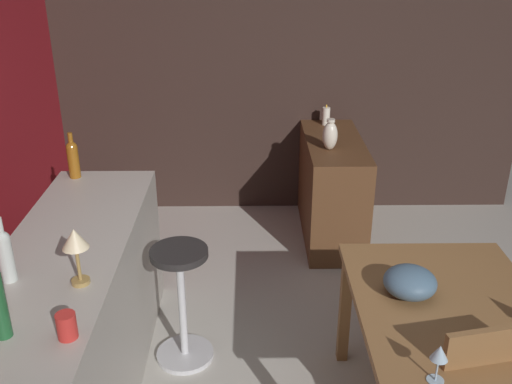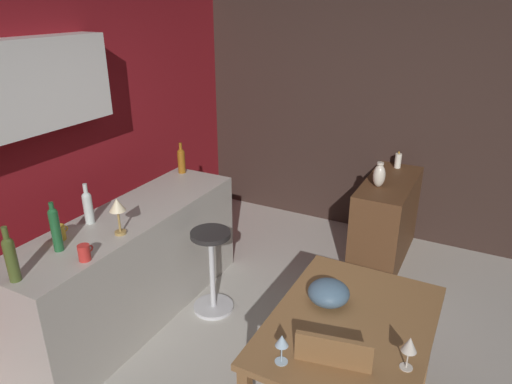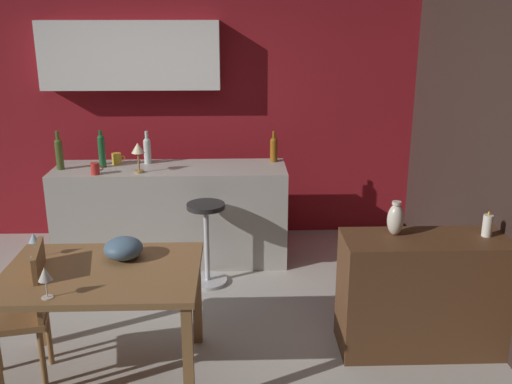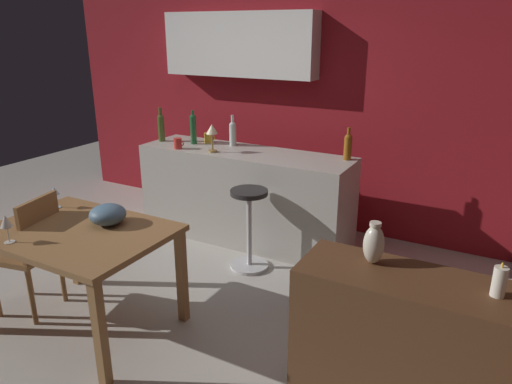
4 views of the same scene
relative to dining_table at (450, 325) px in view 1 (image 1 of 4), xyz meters
name	(u,v)px [view 1 (image 1 of 4)]	position (x,y,z in m)	size (l,w,h in m)	color
wall_side_right	(266,63)	(2.68, 0.77, 0.65)	(0.10, 4.40, 2.60)	#33231E
dining_table	(450,325)	(0.00, 0.00, 0.00)	(1.19, 0.86, 0.74)	olive
kitchen_counter	(71,331)	(0.23, 1.83, -0.20)	(2.10, 0.60, 0.90)	#B2ADA3
sideboard_cabinet	(332,189)	(2.08, 0.26, -0.24)	(1.10, 0.44, 0.82)	#56351E
bar_stool	(182,302)	(0.57, 1.31, -0.26)	(0.34, 0.34, 0.72)	#262323
wine_glass_right	(439,355)	(-0.46, 0.22, 0.22)	(0.07, 0.07, 0.16)	silver
fruit_bowl	(410,282)	(0.11, 0.17, 0.16)	(0.25, 0.25, 0.14)	slate
wine_bottle_amber	(73,158)	(1.18, 2.00, 0.38)	(0.07, 0.07, 0.29)	#8C5114
wine_bottle_clear	(5,253)	(0.01, 1.97, 0.39)	(0.07, 0.07, 0.30)	silver
cup_red	(67,326)	(-0.39, 1.61, 0.30)	(0.11, 0.08, 0.10)	red
counter_lamp	(75,244)	(-0.02, 1.66, 0.45)	(0.11, 0.11, 0.27)	#A58447
pillar_candle_tall	(326,116)	(2.49, 0.28, 0.25)	(0.06, 0.06, 0.17)	white
vase_ceramic_ivory	(330,135)	(1.88, 0.32, 0.28)	(0.11, 0.11, 0.23)	beige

